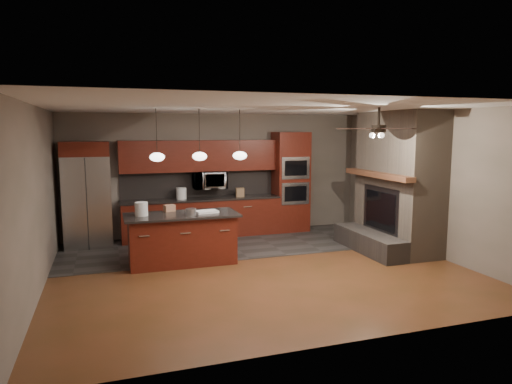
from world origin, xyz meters
name	(u,v)px	position (x,y,z in m)	size (l,w,h in m)	color
ground	(260,269)	(0.00, 0.00, 0.00)	(7.00, 7.00, 0.00)	brown
ceiling	(260,108)	(0.00, 0.00, 2.80)	(7.00, 6.00, 0.02)	white
back_wall	(219,174)	(0.00, 3.00, 1.40)	(7.00, 0.02, 2.80)	gray
right_wall	(428,183)	(3.50, 0.00, 1.40)	(0.02, 6.00, 2.80)	gray
left_wall	(37,200)	(-3.50, 0.00, 1.40)	(0.02, 6.00, 2.80)	gray
slate_tile_patch	(233,244)	(0.00, 1.80, 0.01)	(7.00, 2.40, 0.01)	#33302E
fireplace_column	(396,187)	(3.04, 0.40, 1.30)	(1.30, 2.10, 2.80)	#746453
back_cabinetry	(201,198)	(-0.48, 2.74, 0.89)	(3.59, 0.64, 2.20)	#5C1A11
oven_tower	(291,182)	(1.70, 2.69, 1.19)	(0.80, 0.63, 2.38)	#5C1A11
microwave	(209,180)	(-0.27, 2.75, 1.30)	(0.73, 0.41, 0.50)	silver
refrigerator	(87,195)	(-2.90, 2.62, 1.10)	(0.95, 0.75, 2.20)	silver
kitchen_island	(182,238)	(-1.24, 0.76, 0.47)	(2.04, 0.93, 0.92)	#5C1A11
white_bucket	(141,209)	(-1.94, 0.81, 1.04)	(0.23, 0.23, 0.24)	silver
paint_can	(191,212)	(-1.10, 0.56, 0.98)	(0.19, 0.19, 0.12)	#ADACB1
paint_tray	(207,212)	(-0.78, 0.75, 0.94)	(0.39, 0.27, 0.04)	white
cardboard_box	(169,208)	(-1.41, 1.10, 0.98)	(0.19, 0.14, 0.12)	#A97557
counter_bucket	(181,193)	(-0.93, 2.70, 1.03)	(0.22, 0.22, 0.26)	white
counter_box	(240,192)	(0.42, 2.65, 1.00)	(0.18, 0.14, 0.20)	#95704C
pendant_left	(157,157)	(-1.65, 0.70, 1.96)	(0.26, 0.26, 0.92)	black
pendant_center	(200,156)	(-0.90, 0.70, 1.96)	(0.26, 0.26, 0.92)	black
pendant_right	(240,155)	(-0.15, 0.70, 1.96)	(0.26, 0.26, 0.92)	black
ceiling_fan	(378,128)	(1.80, -0.80, 2.46)	(1.27, 1.33, 0.41)	black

